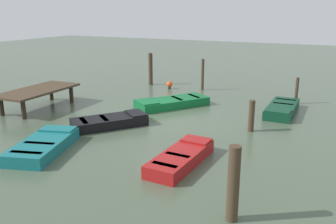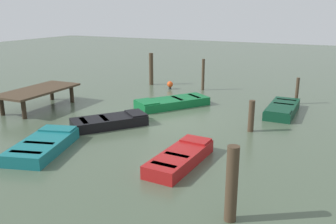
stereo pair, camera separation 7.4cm
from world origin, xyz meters
name	(u,v)px [view 1 (the left image)]	position (x,y,z in m)	size (l,w,h in m)	color
ground_plane	(168,120)	(0.00, 0.00, 0.00)	(80.00, 80.00, 0.00)	#475642
dock_segment	(38,92)	(-1.06, 6.47, 0.83)	(4.11, 2.03, 0.95)	#423323
rowboat_black	(110,121)	(-1.89, 1.73, 0.22)	(3.11, 2.79, 0.46)	black
rowboat_dark_green	(282,109)	(3.25, -4.31, 0.22)	(3.26, 1.17, 0.46)	#0C3823
rowboat_teal	(43,145)	(-5.13, 2.20, 0.22)	(3.24, 2.17, 0.46)	#14666B
rowboat_red	(181,157)	(-4.03, -2.42, 0.22)	(3.00, 1.15, 0.46)	maroon
rowboat_green	(172,102)	(2.05, 0.80, 0.22)	(3.74, 3.15, 0.46)	#0F602D
mooring_piling_far_left	(233,184)	(-6.37, -4.72, 0.90)	(0.28, 0.28, 1.81)	#423323
mooring_piling_near_right	(151,69)	(6.40, 4.35, 1.01)	(0.26, 0.26, 2.02)	#423323
mooring_piling_near_left	(251,116)	(0.05, -3.62, 0.63)	(0.23, 0.23, 1.26)	#423323
mooring_piling_far_right	(203,75)	(6.35, 0.81, 0.93)	(0.17, 0.17, 1.86)	#423323
mooring_piling_mid_right	(297,91)	(5.38, -4.65, 0.68)	(0.16, 0.16, 1.35)	#423323
marker_buoy	(170,84)	(5.72, 2.69, 0.29)	(0.36, 0.36, 0.48)	#262626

